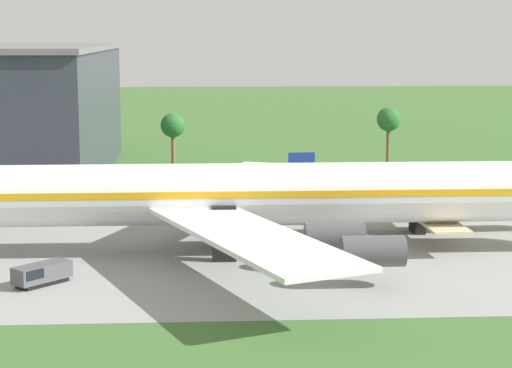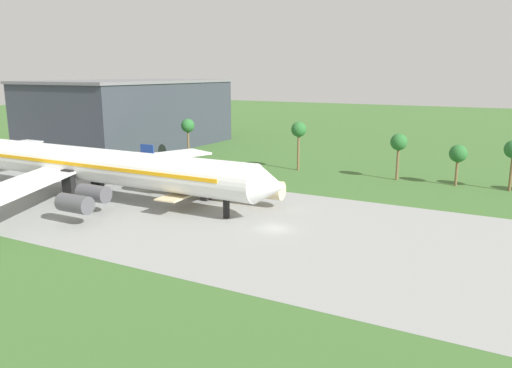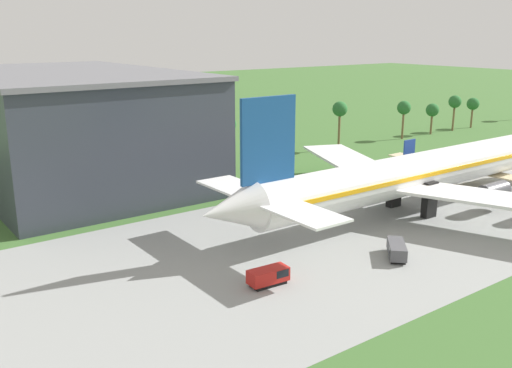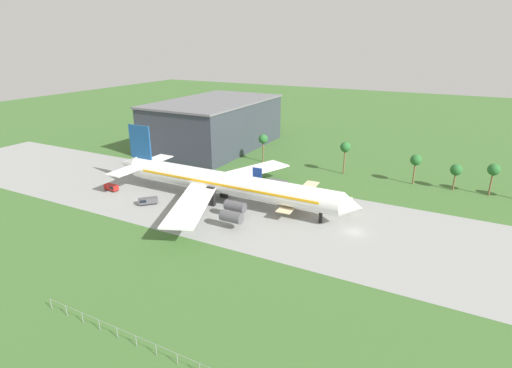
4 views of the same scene
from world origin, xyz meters
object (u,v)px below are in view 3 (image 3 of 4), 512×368
object	(u,v)px
jet_airliner	(421,172)
baggage_tug	(270,276)
regional_aircraft	(450,164)
terminal_building	(70,125)
fuel_truck	(397,250)

from	to	relation	value
jet_airliner	baggage_tug	size ratio (longest dim) A/B	16.66
regional_aircraft	terminal_building	world-z (taller)	terminal_building
jet_airliner	baggage_tug	xyz separation A→B (m)	(-36.57, -8.19, -5.07)
baggage_tug	fuel_truck	world-z (taller)	baggage_tug
baggage_tug	fuel_truck	distance (m)	17.99
jet_airliner	terminal_building	distance (m)	65.46
jet_airliner	regional_aircraft	xyz separation A→B (m)	(20.21, 8.68, -3.05)
fuel_truck	terminal_building	size ratio (longest dim) A/B	0.09
baggage_tug	terminal_building	world-z (taller)	terminal_building
jet_airliner	fuel_truck	bearing A→B (deg)	-148.65
baggage_tug	fuel_truck	size ratio (longest dim) A/B	0.91
jet_airliner	fuel_truck	world-z (taller)	jet_airliner
regional_aircraft	baggage_tug	world-z (taller)	regional_aircraft
regional_aircraft	fuel_truck	size ratio (longest dim) A/B	5.62
regional_aircraft	terminal_building	size ratio (longest dim) A/B	0.49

